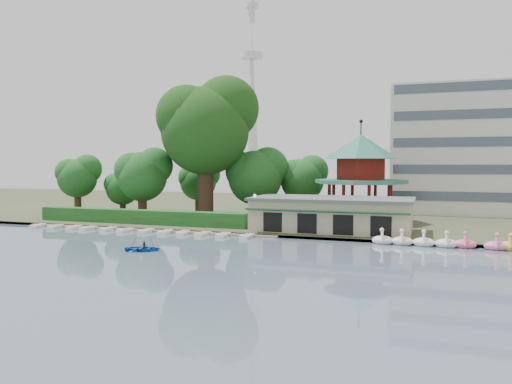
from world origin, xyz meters
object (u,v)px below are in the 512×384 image
at_px(dock, 146,230).
at_px(pavilion, 360,169).
at_px(rowboat_with_passengers, 143,246).
at_px(big_tree, 207,124).
at_px(boathouse, 332,214).

height_order(dock, pavilion, pavilion).
bearing_deg(rowboat_with_passengers, big_tree, 99.87).
bearing_deg(dock, rowboat_with_passengers, -59.73).
height_order(pavilion, rowboat_with_passengers, pavilion).
bearing_deg(pavilion, rowboat_with_passengers, -121.64).
xyz_separation_m(boathouse, big_tree, (-18.83, 6.23, 11.48)).
bearing_deg(dock, big_tree, 73.94).
bearing_deg(boathouse, dock, -167.76).
xyz_separation_m(pavilion, big_tree, (-20.83, -3.80, 6.36)).
xyz_separation_m(boathouse, pavilion, (2.00, 10.03, 5.11)).
relative_size(boathouse, pavilion, 1.38).
bearing_deg(pavilion, big_tree, -169.66).
height_order(dock, rowboat_with_passengers, rowboat_with_passengers).
bearing_deg(big_tree, boathouse, -18.29).
height_order(boathouse, big_tree, big_tree).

